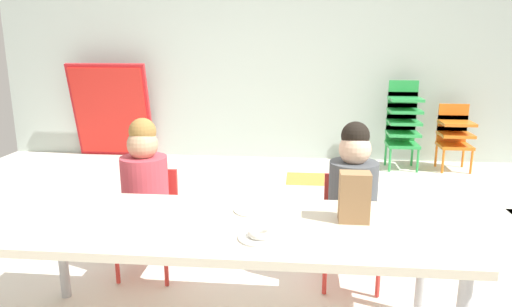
% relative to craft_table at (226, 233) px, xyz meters
% --- Properties ---
extents(ground_plane, '(6.19, 5.37, 0.02)m').
position_rel_craft_table_xyz_m(ground_plane, '(-0.05, 0.78, -0.54)').
color(ground_plane, silver).
extents(back_wall, '(6.19, 0.10, 2.58)m').
position_rel_craft_table_xyz_m(back_wall, '(-0.05, 3.47, 0.76)').
color(back_wall, '#B2C1B7').
rests_on(back_wall, ground_plane).
extents(craft_table, '(2.00, 0.68, 0.57)m').
position_rel_craft_table_xyz_m(craft_table, '(0.00, 0.00, 0.00)').
color(craft_table, beige).
rests_on(craft_table, ground_plane).
extents(seated_child_near_camera, '(0.32, 0.32, 0.92)m').
position_rel_craft_table_xyz_m(seated_child_near_camera, '(-0.55, 0.57, 0.03)').
color(seated_child_near_camera, red).
rests_on(seated_child_near_camera, ground_plane).
extents(seated_child_middle_seat, '(0.32, 0.31, 0.92)m').
position_rel_craft_table_xyz_m(seated_child_middle_seat, '(0.60, 0.57, 0.03)').
color(seated_child_middle_seat, red).
rests_on(seated_child_middle_seat, ground_plane).
extents(kid_chair_green_stack, '(0.32, 0.30, 0.92)m').
position_rel_craft_table_xyz_m(kid_chair_green_stack, '(1.37, 3.10, -0.01)').
color(kid_chair_green_stack, green).
rests_on(kid_chair_green_stack, ground_plane).
extents(kid_chair_orange_stack, '(0.32, 0.30, 0.68)m').
position_rel_craft_table_xyz_m(kid_chair_orange_stack, '(1.90, 3.10, -0.13)').
color(kid_chair_orange_stack, orange).
rests_on(kid_chair_orange_stack, ground_plane).
extents(folded_activity_table, '(0.90, 0.29, 1.09)m').
position_rel_craft_table_xyz_m(folded_activity_table, '(-1.85, 3.27, 0.01)').
color(folded_activity_table, red).
rests_on(folded_activity_table, ground_plane).
extents(paper_bag_brown, '(0.13, 0.09, 0.22)m').
position_rel_craft_table_xyz_m(paper_bag_brown, '(0.55, 0.08, 0.16)').
color(paper_bag_brown, '#9E754C').
rests_on(paper_bag_brown, craft_table).
extents(paper_plate_near_edge, '(0.18, 0.18, 0.01)m').
position_rel_craft_table_xyz_m(paper_plate_near_edge, '(0.16, -0.15, 0.05)').
color(paper_plate_near_edge, white).
rests_on(paper_plate_near_edge, craft_table).
extents(paper_plate_center_table, '(0.18, 0.18, 0.01)m').
position_rel_craft_table_xyz_m(paper_plate_center_table, '(0.10, 0.16, 0.05)').
color(paper_plate_center_table, white).
rests_on(paper_plate_center_table, craft_table).
extents(donut_powdered_on_plate, '(0.10, 0.10, 0.03)m').
position_rel_craft_table_xyz_m(donut_powdered_on_plate, '(0.16, -0.15, 0.07)').
color(donut_powdered_on_plate, white).
rests_on(donut_powdered_on_plate, craft_table).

